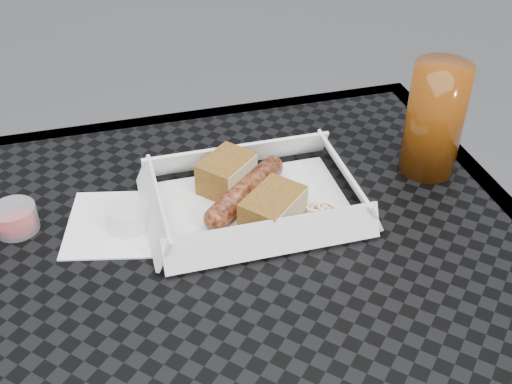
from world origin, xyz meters
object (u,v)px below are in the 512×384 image
bratwurst (245,191)px  drink_glass (435,120)px  patio_table (207,366)px  food_tray (254,206)px

bratwurst → drink_glass: bearing=2.3°
patio_table → bratwurst: bratwurst is taller
food_tray → bratwurst: 0.02m
bratwurst → drink_glass: drink_glass is taller
food_tray → bratwurst: (-0.01, 0.01, 0.02)m
bratwurst → food_tray: bearing=-53.0°
patio_table → food_tray: (0.09, 0.15, 0.08)m
bratwurst → drink_glass: 0.25m
food_tray → drink_glass: (0.23, 0.02, 0.07)m
bratwurst → patio_table: bearing=-117.4°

